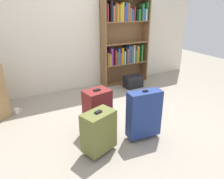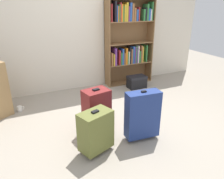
{
  "view_description": "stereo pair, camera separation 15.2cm",
  "coord_description": "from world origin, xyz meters",
  "px_view_note": "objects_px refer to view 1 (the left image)",
  "views": [
    {
      "loc": [
        -1.56,
        -2.58,
        1.75
      ],
      "look_at": [
        -0.17,
        0.06,
        0.55
      ],
      "focal_mm": 34.82,
      "sensor_mm": 36.0,
      "label": 1
    },
    {
      "loc": [
        -1.42,
        -2.65,
        1.75
      ],
      "look_at": [
        -0.17,
        0.06,
        0.55
      ],
      "focal_mm": 34.82,
      "sensor_mm": 36.0,
      "label": 2
    }
  ],
  "objects_px": {
    "suitcase_navy_blue": "(144,114)",
    "suitcase_dark_red": "(97,110)",
    "storage_box": "(133,81)",
    "bookshelf": "(124,39)",
    "mug": "(17,111)",
    "suitcase_olive": "(99,131)"
  },
  "relations": [
    {
      "from": "suitcase_olive",
      "to": "mug",
      "type": "bearing_deg",
      "value": 117.3
    },
    {
      "from": "suitcase_olive",
      "to": "bookshelf",
      "type": "bearing_deg",
      "value": 52.76
    },
    {
      "from": "bookshelf",
      "to": "mug",
      "type": "relative_size",
      "value": 15.16
    },
    {
      "from": "mug",
      "to": "suitcase_navy_blue",
      "type": "distance_m",
      "value": 2.18
    },
    {
      "from": "mug",
      "to": "suitcase_dark_red",
      "type": "height_order",
      "value": "suitcase_dark_red"
    },
    {
      "from": "bookshelf",
      "to": "mug",
      "type": "xyz_separation_m",
      "value": [
        -2.4,
        -0.52,
        -0.96
      ]
    },
    {
      "from": "bookshelf",
      "to": "mug",
      "type": "bearing_deg",
      "value": -167.84
    },
    {
      "from": "mug",
      "to": "storage_box",
      "type": "relative_size",
      "value": 0.3
    },
    {
      "from": "storage_box",
      "to": "suitcase_navy_blue",
      "type": "distance_m",
      "value": 1.95
    },
    {
      "from": "storage_box",
      "to": "suitcase_navy_blue",
      "type": "xyz_separation_m",
      "value": [
        -0.94,
        -1.69,
        0.23
      ]
    },
    {
      "from": "suitcase_navy_blue",
      "to": "suitcase_olive",
      "type": "height_order",
      "value": "suitcase_navy_blue"
    },
    {
      "from": "storage_box",
      "to": "suitcase_dark_red",
      "type": "bearing_deg",
      "value": -138.58
    },
    {
      "from": "bookshelf",
      "to": "suitcase_dark_red",
      "type": "height_order",
      "value": "bookshelf"
    },
    {
      "from": "bookshelf",
      "to": "storage_box",
      "type": "relative_size",
      "value": 4.52
    },
    {
      "from": "storage_box",
      "to": "suitcase_olive",
      "type": "relative_size",
      "value": 0.7
    },
    {
      "from": "mug",
      "to": "suitcase_navy_blue",
      "type": "relative_size",
      "value": 0.17
    },
    {
      "from": "suitcase_navy_blue",
      "to": "suitcase_dark_red",
      "type": "height_order",
      "value": "suitcase_navy_blue"
    },
    {
      "from": "bookshelf",
      "to": "suitcase_navy_blue",
      "type": "relative_size",
      "value": 2.55
    },
    {
      "from": "bookshelf",
      "to": "suitcase_navy_blue",
      "type": "xyz_separation_m",
      "value": [
        -0.92,
        -2.09,
        -0.63
      ]
    },
    {
      "from": "suitcase_olive",
      "to": "suitcase_dark_red",
      "type": "relative_size",
      "value": 0.87
    },
    {
      "from": "suitcase_navy_blue",
      "to": "suitcase_olive",
      "type": "bearing_deg",
      "value": -179.94
    },
    {
      "from": "storage_box",
      "to": "bookshelf",
      "type": "bearing_deg",
      "value": 92.02
    }
  ]
}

